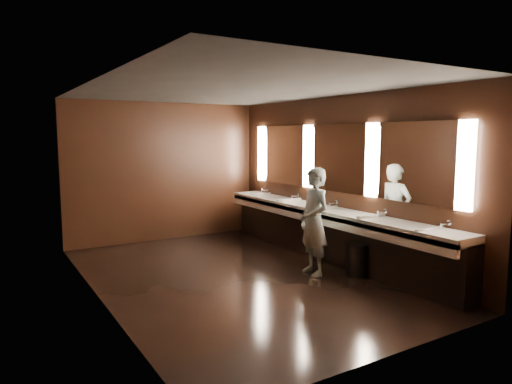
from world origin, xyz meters
TOP-DOWN VIEW (x-y plane):
  - floor at (0.00, 0.00)m, footprint 6.00×6.00m
  - ceiling at (0.00, 0.00)m, footprint 4.00×6.00m
  - wall_back at (0.00, 3.00)m, footprint 4.00×0.02m
  - wall_front at (0.00, -3.00)m, footprint 4.00×0.02m
  - wall_left at (-2.00, 0.00)m, footprint 0.02×6.00m
  - wall_right at (2.00, 0.00)m, footprint 0.02×6.00m
  - sink_counter at (1.79, 0.00)m, footprint 0.55×5.40m
  - mirror_band at (1.98, -0.00)m, footprint 0.06×5.03m
  - person at (1.08, -0.52)m, footprint 0.46×0.64m
  - trash_bin at (1.58, -0.95)m, footprint 0.40×0.40m

SIDE VIEW (x-z plane):
  - floor at x=0.00m, z-range 0.00..0.00m
  - trash_bin at x=1.58m, z-range 0.00..0.50m
  - sink_counter at x=1.79m, z-range -0.01..1.00m
  - person at x=1.08m, z-range 0.00..1.65m
  - wall_back at x=0.00m, z-range 0.00..2.80m
  - wall_front at x=0.00m, z-range 0.00..2.80m
  - wall_left at x=-2.00m, z-range 0.00..2.80m
  - wall_right at x=2.00m, z-range 0.00..2.80m
  - mirror_band at x=1.98m, z-range 1.17..2.32m
  - ceiling at x=0.00m, z-range 2.79..2.81m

